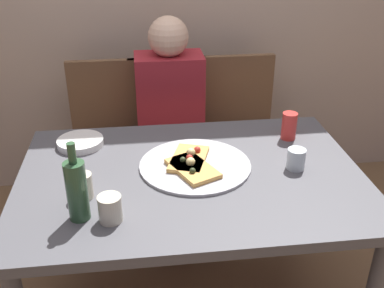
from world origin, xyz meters
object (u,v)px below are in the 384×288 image
pizza_tray (195,165)px  pizza_slice_extra (190,158)px  guest_in_sweater (171,120)px  chair_right (239,126)px  wine_glass (296,159)px  dining_table (191,191)px  chair_left (110,132)px  tumbler_far (110,209)px  soda_can (289,126)px  tumbler_near (83,186)px  plate_stack (80,142)px  pizza_slice_last (192,168)px  chair_middle (170,129)px  wine_bottle (77,189)px

pizza_tray → pizza_slice_extra: pizza_slice_extra is taller
guest_in_sweater → chair_right: bearing=-159.5°
wine_glass → chair_right: (-0.03, 0.87, -0.26)m
dining_table → chair_left: 0.94m
wine_glass → guest_in_sweater: bearing=120.9°
tumbler_far → chair_left: (-0.06, 1.13, -0.26)m
dining_table → pizza_slice_extra: size_ratio=5.34×
soda_can → tumbler_far: bearing=-146.2°
pizza_slice_extra → tumbler_near: (-0.40, -0.19, 0.02)m
tumbler_near → chair_right: size_ratio=0.10×
dining_table → tumbler_near: bearing=-163.8°
tumbler_far → plate_stack: (-0.15, 0.56, -0.03)m
plate_stack → pizza_slice_last: bearing=-32.6°
pizza_slice_last → tumbler_near: size_ratio=2.73×
pizza_slice_last → chair_middle: (-0.02, 0.86, -0.24)m
plate_stack → guest_in_sweater: bearing=44.3°
soda_can → plate_stack: (-0.91, 0.04, -0.05)m
soda_can → chair_middle: size_ratio=0.14×
tumbler_near → pizza_slice_extra: bearing=25.7°
tumbler_far → soda_can: bearing=33.8°
pizza_tray → plate_stack: 0.53m
pizza_slice_extra → wine_glass: size_ratio=2.99×
soda_can → chair_left: chair_left is taller
tumbler_far → soda_can: size_ratio=0.76×
pizza_tray → soda_can: size_ratio=3.64×
chair_left → tumbler_far: bearing=93.2°
wine_bottle → pizza_slice_last: bearing=30.6°
wine_bottle → tumbler_far: wine_bottle is taller
wine_glass → chair_middle: chair_middle is taller
soda_can → chair_right: bearing=97.5°
soda_can → chair_middle: chair_middle is taller
pizza_tray → tumbler_far: tumbler_far is taller
dining_table → soda_can: bearing=27.9°
plate_stack → chair_left: bearing=81.3°
pizza_tray → chair_middle: size_ratio=0.49×
pizza_slice_last → wine_glass: size_ratio=3.04×
pizza_slice_extra → guest_in_sweater: 0.64m
pizza_tray → chair_middle: bearing=92.9°
chair_right → guest_in_sweater: 0.45m
pizza_slice_extra → tumbler_far: tumbler_far is taller
pizza_slice_extra → tumbler_near: tumbler_near is taller
pizza_slice_last → chair_right: chair_right is taller
tumbler_far → chair_right: 1.34m
pizza_slice_last → chair_middle: bearing=91.6°
dining_table → guest_in_sweater: size_ratio=1.14×
pizza_tray → pizza_slice_extra: 0.04m
dining_table → chair_left: chair_left is taller
chair_left → chair_middle: 0.34m
pizza_slice_extra → tumbler_far: size_ratio=2.70×
plate_stack → wine_glass: bearing=-19.4°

